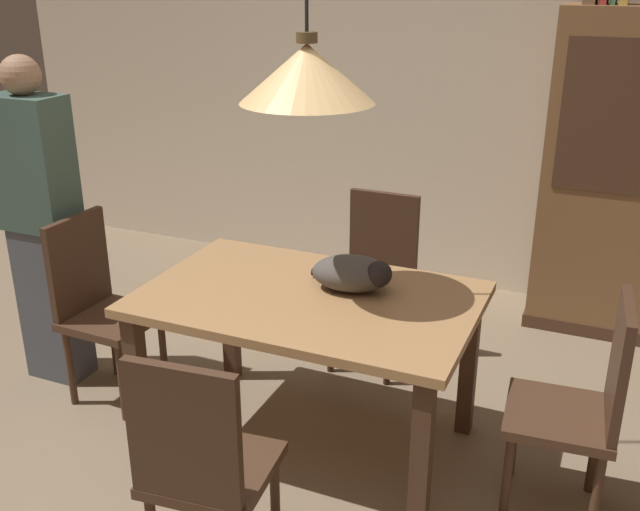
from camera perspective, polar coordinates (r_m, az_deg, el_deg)
name	(u,v)px	position (r m, az deg, el deg)	size (l,w,h in m)	color
ground	(245,511)	(3.12, -5.86, -19.20)	(10.00, 10.00, 0.00)	#847056
back_wall	(437,65)	(4.88, 9.13, 14.42)	(6.40, 0.10, 2.90)	beige
dining_table	(309,316)	(3.11, -0.90, -4.77)	(1.40, 0.90, 0.75)	#A87A4C
chair_right_side	(583,401)	(2.97, 19.84, -10.65)	(0.43, 0.43, 0.93)	#472D1E
chair_left_side	(99,301)	(3.74, -16.87, -3.41)	(0.41, 0.41, 0.93)	#472D1E
chair_far_back	(376,273)	(3.92, 4.40, -1.35)	(0.41, 0.41, 0.93)	#472D1E
chair_near_front	(202,463)	(2.53, -9.21, -15.69)	(0.44, 0.44, 0.93)	#472D1E
cat_sleeping	(354,273)	(3.09, 2.68, -1.39)	(0.40, 0.28, 0.16)	#4C4742
pendant_lamp	(307,73)	(2.82, -1.02, 14.06)	(0.52, 0.52, 1.30)	#E5B775
person_standing	(42,225)	(3.89, -20.84, 2.24)	(0.36, 0.22, 1.66)	#4C515B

